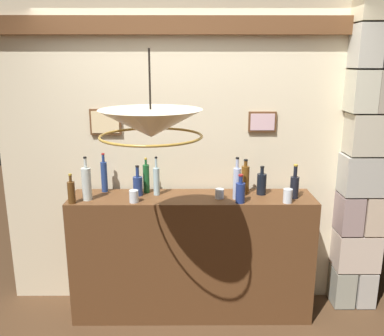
% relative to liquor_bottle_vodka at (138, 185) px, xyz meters
% --- Properties ---
extents(panelled_rear_partition, '(3.23, 0.15, 2.78)m').
position_rel_liquor_bottle_vodka_xyz_m(panelled_rear_partition, '(0.44, 0.24, 0.32)').
color(panelled_rear_partition, beige).
rests_on(panelled_rear_partition, ground).
extents(stone_pillar, '(0.37, 0.30, 2.71)m').
position_rel_liquor_bottle_vodka_xyz_m(stone_pillar, '(1.86, 0.12, 0.23)').
color(stone_pillar, '#989987').
rests_on(stone_pillar, ground).
extents(bar_shelf_unit, '(1.96, 0.41, 1.05)m').
position_rel_liquor_bottle_vodka_xyz_m(bar_shelf_unit, '(0.44, -0.04, -0.61)').
color(bar_shelf_unit, brown).
rests_on(bar_shelf_unit, ground).
extents(liquor_bottle_vodka, '(0.08, 0.08, 0.25)m').
position_rel_liquor_bottle_vodka_xyz_m(liquor_bottle_vodka, '(0.00, 0.00, 0.00)').
color(liquor_bottle_vodka, navy).
rests_on(liquor_bottle_vodka, bar_shelf_unit).
extents(liquor_bottle_whiskey, '(0.08, 0.08, 0.24)m').
position_rel_liquor_bottle_vodka_xyz_m(liquor_bottle_whiskey, '(1.00, 0.02, 0.01)').
color(liquor_bottle_whiskey, black).
rests_on(liquor_bottle_whiskey, bar_shelf_unit).
extents(liquor_bottle_scotch, '(0.06, 0.06, 0.34)m').
position_rel_liquor_bottle_vodka_xyz_m(liquor_bottle_scotch, '(0.79, -0.09, 0.05)').
color(liquor_bottle_scotch, '#ABB9DD').
rests_on(liquor_bottle_scotch, bar_shelf_unit).
extents(liquor_bottle_brandy, '(0.05, 0.05, 0.29)m').
position_rel_liquor_bottle_vodka_xyz_m(liquor_bottle_brandy, '(0.06, 0.07, 0.04)').
color(liquor_bottle_brandy, '#195225').
rests_on(liquor_bottle_brandy, bar_shelf_unit).
extents(liquor_bottle_port, '(0.07, 0.07, 0.29)m').
position_rel_liquor_bottle_vodka_xyz_m(liquor_bottle_port, '(0.87, 0.05, 0.04)').
color(liquor_bottle_port, brown).
rests_on(liquor_bottle_port, bar_shelf_unit).
extents(liquor_bottle_gin, '(0.06, 0.06, 0.23)m').
position_rel_liquor_bottle_vodka_xyz_m(liquor_bottle_gin, '(-0.48, -0.19, 0.01)').
color(liquor_bottle_gin, '#573516').
rests_on(liquor_bottle_gin, bar_shelf_unit).
extents(liquor_bottle_bourbon, '(0.07, 0.07, 0.22)m').
position_rel_liquor_bottle_vodka_xyz_m(liquor_bottle_bourbon, '(0.81, -0.19, 0.00)').
color(liquor_bottle_bourbon, navy).
rests_on(liquor_bottle_bourbon, bar_shelf_unit).
extents(liquor_bottle_mezcal, '(0.07, 0.07, 0.35)m').
position_rel_liquor_bottle_vodka_xyz_m(liquor_bottle_mezcal, '(-0.38, -0.11, 0.05)').
color(liquor_bottle_mezcal, silver).
rests_on(liquor_bottle_mezcal, bar_shelf_unit).
extents(liquor_bottle_amaro, '(0.07, 0.07, 0.27)m').
position_rel_liquor_bottle_vodka_xyz_m(liquor_bottle_amaro, '(1.25, -0.07, 0.02)').
color(liquor_bottle_amaro, black).
rests_on(liquor_bottle_amaro, bar_shelf_unit).
extents(liquor_bottle_tequila, '(0.05, 0.05, 0.33)m').
position_rel_liquor_bottle_vodka_xyz_m(liquor_bottle_tequila, '(-0.29, 0.10, 0.05)').
color(liquor_bottle_tequila, navy).
rests_on(liquor_bottle_tequila, bar_shelf_unit).
extents(liquor_bottle_sherry, '(0.05, 0.05, 0.32)m').
position_rel_liquor_bottle_vodka_xyz_m(liquor_bottle_sherry, '(0.15, 0.01, 0.04)').
color(liquor_bottle_sherry, '#A4C4CA').
rests_on(liquor_bottle_sherry, bar_shelf_unit).
extents(glass_tumbler_rocks, '(0.07, 0.07, 0.11)m').
position_rel_liquor_bottle_vodka_xyz_m(glass_tumbler_rocks, '(1.17, -0.19, -0.03)').
color(glass_tumbler_rocks, silver).
rests_on(glass_tumbler_rocks, bar_shelf_unit).
extents(glass_tumbler_highball, '(0.07, 0.07, 0.08)m').
position_rel_liquor_bottle_vodka_xyz_m(glass_tumbler_highball, '(0.66, -0.08, -0.05)').
color(glass_tumbler_highball, silver).
rests_on(glass_tumbler_highball, bar_shelf_unit).
extents(glass_tumbler_shot, '(0.07, 0.07, 0.10)m').
position_rel_liquor_bottle_vodka_xyz_m(glass_tumbler_shot, '(-0.01, -0.17, -0.04)').
color(glass_tumbler_shot, silver).
rests_on(glass_tumbler_shot, bar_shelf_unit).
extents(pendant_lamp, '(0.63, 0.63, 0.52)m').
position_rel_liquor_bottle_vodka_xyz_m(pendant_lamp, '(0.19, -0.72, 0.60)').
color(pendant_lamp, '#EFE5C6').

